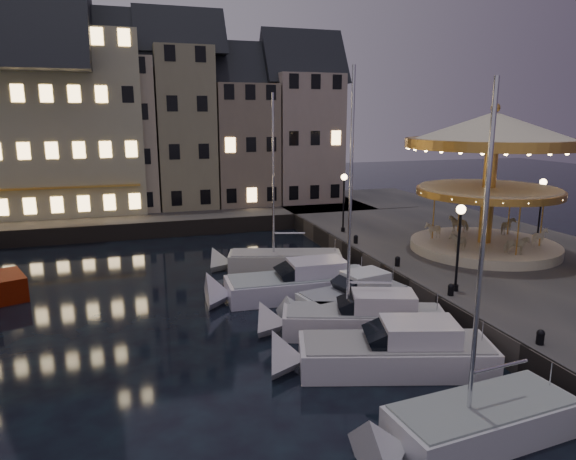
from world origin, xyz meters
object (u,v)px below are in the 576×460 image
object	(u,v)px
streetlamp_b	(459,235)
motorboat_e	(293,285)
streetlamp_d	(541,201)
motorboat_d	(347,301)
motorboat_f	(276,262)
bollard_b	(451,289)
bollard_a	(540,336)
bollard_c	(397,261)
motorboat_c	(354,320)
motorboat_a	(468,426)
motorboat_b	(385,354)
streetlamp_c	(344,194)
carousel	(492,155)
bollard_d	(356,239)

from	to	relation	value
streetlamp_b	motorboat_e	xyz separation A→B (m)	(-6.58, 4.90, -3.37)
streetlamp_d	motorboat_d	world-z (taller)	streetlamp_d
streetlamp_d	motorboat_f	bearing A→B (deg)	170.36
bollard_b	motorboat_e	size ratio (longest dim) A/B	0.06
bollard_a	bollard_b	distance (m)	5.50
bollard_c	motorboat_c	size ratio (longest dim) A/B	0.05
bollard_c	motorboat_e	world-z (taller)	motorboat_e
motorboat_a	motorboat_d	distance (m)	10.53
motorboat_a	streetlamp_d	bearing A→B (deg)	42.81
motorboat_b	streetlamp_b	bearing A→B (deg)	33.74
motorboat_d	streetlamp_c	bearing A→B (deg)	67.58
bollard_b	motorboat_b	distance (m)	6.21
motorboat_c	streetlamp_c	bearing A→B (deg)	68.58
bollard_c	motorboat_b	world-z (taller)	motorboat_b
bollard_c	motorboat_d	world-z (taller)	motorboat_d
motorboat_a	carousel	xyz separation A→B (m)	(11.72, 14.49, 6.63)
streetlamp_c	bollard_c	size ratio (longest dim) A/B	7.32
streetlamp_d	motorboat_c	bearing A→B (deg)	-155.94
motorboat_a	carousel	bearing A→B (deg)	51.03
motorboat_d	motorboat_c	bearing A→B (deg)	-106.39
motorboat_a	motorboat_f	size ratio (longest dim) A/B	1.08
bollard_a	streetlamp_b	bearing A→B (deg)	84.29
bollard_c	motorboat_f	world-z (taller)	motorboat_f
bollard_d	motorboat_e	size ratio (longest dim) A/B	0.06
motorboat_b	motorboat_f	world-z (taller)	motorboat_f
streetlamp_c	streetlamp_b	bearing A→B (deg)	-90.00
bollard_c	motorboat_d	bearing A→B (deg)	-148.28
bollard_b	motorboat_b	bearing A→B (deg)	-147.03
streetlamp_b	streetlamp_c	xyz separation A→B (m)	(0.00, 13.50, 0.00)
motorboat_f	bollard_c	bearing A→B (deg)	-44.81
bollard_c	motorboat_c	xyz separation A→B (m)	(-4.89, -4.99, -0.93)
bollard_a	motorboat_b	distance (m)	5.66
bollard_b	carousel	bearing A→B (deg)	43.31
bollard_a	bollard_b	bearing A→B (deg)	90.00
motorboat_b	bollard_d	bearing A→B (deg)	69.60
streetlamp_d	bollard_b	bearing A→B (deg)	-147.78
bollard_c	motorboat_a	size ratio (longest dim) A/B	0.05
bollard_b	carousel	distance (m)	10.87
streetlamp_d	bollard_c	bearing A→B (deg)	-168.14
bollard_d	bollard_a	bearing A→B (deg)	-90.00
streetlamp_d	bollard_c	xyz separation A→B (m)	(-11.90, -2.50, -2.41)
streetlamp_b	bollard_c	xyz separation A→B (m)	(-0.60, 4.50, -2.41)
streetlamp_b	carousel	xyz separation A→B (m)	(6.19, 5.90, 3.15)
streetlamp_c	motorboat_e	world-z (taller)	streetlamp_c
bollard_b	motorboat_a	xyz separation A→B (m)	(-4.92, -8.08, -1.07)
streetlamp_b	carousel	size ratio (longest dim) A/B	0.41
motorboat_e	carousel	world-z (taller)	carousel
bollard_d	motorboat_c	bearing A→B (deg)	-114.98
streetlamp_d	bollard_d	xyz separation A→B (m)	(-11.90, 3.00, -2.41)
bollard_c	motorboat_f	size ratio (longest dim) A/B	0.05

